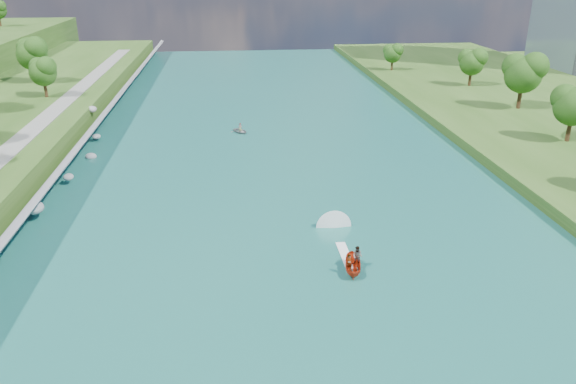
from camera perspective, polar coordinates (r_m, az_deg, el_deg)
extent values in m
plane|color=#2D5119|center=(43.44, 2.15, -12.54)|extent=(260.00, 260.00, 0.00)
cube|color=#175853|center=(60.80, -0.48, -1.76)|extent=(55.00, 240.00, 0.10)
cube|color=slate|center=(63.29, -24.48, -1.16)|extent=(3.54, 236.00, 4.05)
ellipsoid|color=gray|center=(55.10, -27.15, -4.59)|extent=(0.98, 0.92, 0.55)
ellipsoid|color=gray|center=(63.47, -24.30, -1.49)|extent=(1.70, 2.08, 1.27)
ellipsoid|color=gray|center=(72.24, -21.42, 1.43)|extent=(1.22, 1.48, 0.81)
ellipsoid|color=gray|center=(81.37, -19.40, 3.41)|extent=(1.54, 1.32, 1.00)
ellipsoid|color=gray|center=(88.93, -18.89, 5.35)|extent=(1.24, 1.56, 0.73)
ellipsoid|color=gray|center=(96.00, -19.29, 7.95)|extent=(1.42, 1.82, 1.02)
ellipsoid|color=#124412|center=(105.28, -23.63, 10.97)|extent=(4.81, 4.81, 8.02)
ellipsoid|color=#124412|center=(119.03, -24.54, 12.46)|extent=(6.08, 6.08, 10.13)
ellipsoid|color=#124412|center=(87.57, 26.99, 7.64)|extent=(5.75, 5.75, 9.58)
ellipsoid|color=#124412|center=(104.81, 22.77, 10.82)|extent=(6.71, 6.71, 11.18)
ellipsoid|color=#124412|center=(122.06, 18.17, 12.27)|extent=(5.31, 5.31, 8.85)
ellipsoid|color=#124412|center=(136.23, 10.58, 13.56)|extent=(4.35, 4.35, 7.25)
imported|color=#AD280D|center=(48.79, 6.59, -7.38)|extent=(1.91, 3.70, 1.36)
imported|color=#66605B|center=(48.15, 6.24, -7.17)|extent=(0.64, 0.50, 1.57)
imported|color=#66605B|center=(49.04, 7.07, -6.47)|extent=(1.11, 1.07, 1.80)
cube|color=white|center=(51.66, 5.85, -6.38)|extent=(0.90, 5.00, 0.06)
imported|color=gray|center=(88.86, -4.87, 6.24)|extent=(3.52, 3.81, 0.64)
imported|color=#66605B|center=(88.71, -4.88, 6.58)|extent=(0.67, 0.49, 1.25)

